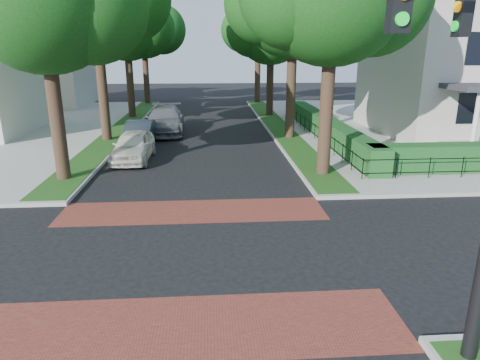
# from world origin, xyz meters

# --- Properties ---
(ground) EXTENTS (120.00, 120.00, 0.00)m
(ground) POSITION_xyz_m (0.00, 0.00, 0.00)
(ground) COLOR black
(ground) RESTS_ON ground
(sidewalk_ne) EXTENTS (30.00, 30.00, 0.15)m
(sidewalk_ne) POSITION_xyz_m (19.50, 19.00, 0.07)
(sidewalk_ne) COLOR gray
(sidewalk_ne) RESTS_ON ground
(crosswalk_far) EXTENTS (9.00, 2.20, 0.01)m
(crosswalk_far) POSITION_xyz_m (0.00, 3.20, 0.01)
(crosswalk_far) COLOR maroon
(crosswalk_far) RESTS_ON ground
(crosswalk_near) EXTENTS (9.00, 2.20, 0.01)m
(crosswalk_near) POSITION_xyz_m (0.00, -3.20, 0.01)
(crosswalk_near) COLOR maroon
(crosswalk_near) RESTS_ON ground
(grass_strip_ne) EXTENTS (1.60, 29.80, 0.02)m
(grass_strip_ne) POSITION_xyz_m (5.40, 19.10, 0.16)
(grass_strip_ne) COLOR #1E4313
(grass_strip_ne) RESTS_ON sidewalk_ne
(grass_strip_nw) EXTENTS (1.60, 29.80, 0.02)m
(grass_strip_nw) POSITION_xyz_m (-5.40, 19.10, 0.16)
(grass_strip_nw) COLOR #1E4313
(grass_strip_nw) RESTS_ON sidewalk_nw
(tree_right_mid) EXTENTS (8.25, 7.09, 11.22)m
(tree_right_mid) POSITION_xyz_m (5.61, 15.25, 7.99)
(tree_right_mid) COLOR black
(tree_right_mid) RESTS_ON sidewalk_ne
(tree_right_far) EXTENTS (7.25, 6.23, 9.74)m
(tree_right_far) POSITION_xyz_m (5.60, 24.22, 6.91)
(tree_right_far) COLOR black
(tree_right_far) RESTS_ON sidewalk_ne
(tree_right_back) EXTENTS (7.50, 6.45, 10.20)m
(tree_right_back) POSITION_xyz_m (5.60, 33.23, 7.27)
(tree_right_back) COLOR black
(tree_right_back) RESTS_ON sidewalk_ne
(tree_left_far) EXTENTS (7.00, 6.02, 9.86)m
(tree_left_far) POSITION_xyz_m (-5.40, 24.22, 7.12)
(tree_left_far) COLOR black
(tree_left_far) RESTS_ON sidewalk_nw
(tree_left_back) EXTENTS (7.75, 6.66, 10.44)m
(tree_left_back) POSITION_xyz_m (-5.40, 33.24, 7.41)
(tree_left_back) COLOR black
(tree_left_back) RESTS_ON sidewalk_nw
(hedge_main_road) EXTENTS (1.00, 18.00, 1.20)m
(hedge_main_road) POSITION_xyz_m (7.70, 15.00, 0.75)
(hedge_main_road) COLOR #17441B
(hedge_main_road) RESTS_ON sidewalk_ne
(fence_main_road) EXTENTS (0.06, 18.00, 0.90)m
(fence_main_road) POSITION_xyz_m (6.90, 15.00, 0.60)
(fence_main_road) COLOR black
(fence_main_road) RESTS_ON sidewalk_ne
(house_left_far) EXTENTS (10.00, 9.00, 10.14)m
(house_left_far) POSITION_xyz_m (-15.49, 31.99, 5.04)
(house_left_far) COLOR beige
(house_left_far) RESTS_ON sidewalk_nw
(parked_car_front) EXTENTS (1.86, 4.38, 1.48)m
(parked_car_front) POSITION_xyz_m (-3.18, 10.46, 0.74)
(parked_car_front) COLOR silver
(parked_car_front) RESTS_ON ground
(parked_car_middle) EXTENTS (1.57, 4.29, 1.40)m
(parked_car_middle) POSITION_xyz_m (-3.39, 13.94, 0.70)
(parked_car_middle) COLOR #1E262E
(parked_car_middle) RESTS_ON ground
(parked_car_rear) EXTENTS (2.63, 5.98, 1.71)m
(parked_car_rear) POSITION_xyz_m (-2.30, 17.70, 0.85)
(parked_car_rear) COLOR slate
(parked_car_rear) RESTS_ON ground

